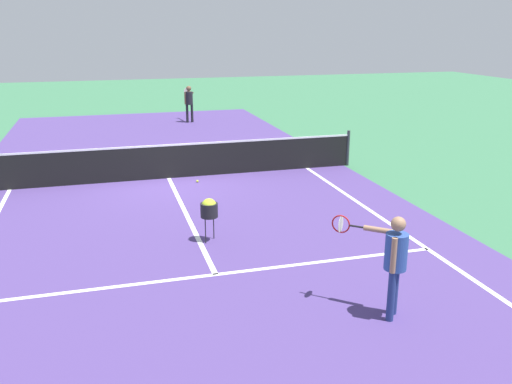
# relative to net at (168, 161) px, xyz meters

# --- Properties ---
(ground_plane) EXTENTS (60.00, 60.00, 0.00)m
(ground_plane) POSITION_rel_net_xyz_m (0.00, 0.00, -0.49)
(ground_plane) COLOR #38724C
(court_surface_inbounds) EXTENTS (10.62, 24.40, 0.00)m
(court_surface_inbounds) POSITION_rel_net_xyz_m (0.00, 0.00, -0.49)
(court_surface_inbounds) COLOR #4C387A
(court_surface_inbounds) RESTS_ON ground_plane
(line_sideline_right) EXTENTS (0.10, 11.89, 0.01)m
(line_sideline_right) POSITION_rel_net_xyz_m (4.11, -5.95, -0.49)
(line_sideline_right) COLOR white
(line_sideline_right) RESTS_ON ground_plane
(line_service_near) EXTENTS (8.22, 0.10, 0.01)m
(line_service_near) POSITION_rel_net_xyz_m (0.00, -6.40, -0.49)
(line_service_near) COLOR white
(line_service_near) RESTS_ON ground_plane
(line_center_service) EXTENTS (0.10, 6.40, 0.01)m
(line_center_service) POSITION_rel_net_xyz_m (0.00, -3.20, -0.49)
(line_center_service) COLOR white
(line_center_service) RESTS_ON ground_plane
(net) EXTENTS (10.92, 0.09, 1.07)m
(net) POSITION_rel_net_xyz_m (0.00, 0.00, 0.00)
(net) COLOR #33383D
(net) RESTS_ON ground_plane
(player_near) EXTENTS (0.81, 0.97, 1.55)m
(player_near) POSITION_rel_net_xyz_m (2.16, -8.45, 0.46)
(player_near) COLOR navy
(player_near) RESTS_ON ground_plane
(player_far) EXTENTS (0.42, 1.20, 1.58)m
(player_far) POSITION_rel_net_xyz_m (2.05, 9.02, 0.49)
(player_far) COLOR black
(player_far) RESTS_ON ground_plane
(ball_hopper) EXTENTS (0.34, 0.34, 0.87)m
(ball_hopper) POSITION_rel_net_xyz_m (0.21, -4.86, 0.18)
(ball_hopper) COLOR black
(ball_hopper) RESTS_ON ground_plane
(tennis_ball_near_net) EXTENTS (0.07, 0.07, 0.07)m
(tennis_ball_near_net) POSITION_rel_net_xyz_m (0.70, -0.63, -0.46)
(tennis_ball_near_net) COLOR #CCE033
(tennis_ball_near_net) RESTS_ON ground_plane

